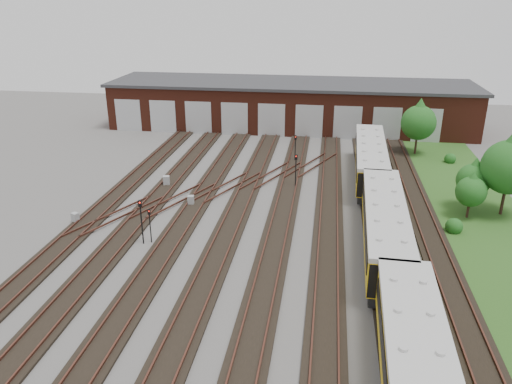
# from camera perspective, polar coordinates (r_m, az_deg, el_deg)

# --- Properties ---
(ground) EXTENTS (120.00, 120.00, 0.00)m
(ground) POSITION_cam_1_polar(r_m,az_deg,el_deg) (36.10, -1.50, -8.03)
(ground) COLOR #464341
(ground) RESTS_ON ground
(track_network) EXTENTS (30.40, 70.00, 0.33)m
(track_network) POSITION_cam_1_polar(r_m,az_deg,el_deg) (36.58, -1.61, -7.41)
(track_network) COLOR black
(track_network) RESTS_ON ground
(maintenance_shed) EXTENTS (51.00, 12.50, 6.35)m
(maintenance_shed) POSITION_cam_1_polar(r_m,az_deg,el_deg) (72.54, 3.93, 10.00)
(maintenance_shed) COLOR #562115
(maintenance_shed) RESTS_ON ground
(grass_verge) EXTENTS (8.00, 55.00, 0.05)m
(grass_verge) POSITION_cam_1_polar(r_m,az_deg,el_deg) (46.59, 24.53, -2.93)
(grass_verge) COLOR #254E1A
(grass_verge) RESTS_ON ground
(metro_train) EXTENTS (3.49, 48.35, 3.36)m
(metro_train) POSITION_cam_1_polar(r_m,az_deg,el_deg) (37.85, 14.45, -3.78)
(metro_train) COLOR black
(metro_train) RESTS_ON ground
(signal_mast_0) EXTENTS (0.30, 0.29, 3.61)m
(signal_mast_0) POSITION_cam_1_polar(r_m,az_deg,el_deg) (38.62, -13.00, -2.73)
(signal_mast_0) COLOR black
(signal_mast_0) RESTS_ON ground
(signal_mast_1) EXTENTS (0.25, 0.23, 2.79)m
(signal_mast_1) POSITION_cam_1_polar(r_m,az_deg,el_deg) (38.86, -12.04, -3.31)
(signal_mast_1) COLOR black
(signal_mast_1) RESTS_ON ground
(signal_mast_2) EXTENTS (0.26, 0.25, 3.08)m
(signal_mast_2) POSITION_cam_1_polar(r_m,az_deg,el_deg) (56.83, 4.51, 5.39)
(signal_mast_2) COLOR black
(signal_mast_2) RESTS_ON ground
(signal_mast_3) EXTENTS (0.27, 0.26, 3.39)m
(signal_mast_3) POSITION_cam_1_polar(r_m,az_deg,el_deg) (49.01, 4.58, 2.93)
(signal_mast_3) COLOR black
(signal_mast_3) RESTS_ON ground
(relay_cabinet_0) EXTENTS (0.69, 0.64, 0.91)m
(relay_cabinet_0) POSITION_cam_1_polar(r_m,az_deg,el_deg) (44.39, -19.95, -2.81)
(relay_cabinet_0) COLOR #979A9C
(relay_cabinet_0) RESTS_ON ground
(relay_cabinet_1) EXTENTS (0.73, 0.66, 1.05)m
(relay_cabinet_1) POSITION_cam_1_polar(r_m,az_deg,el_deg) (50.52, -10.21, 1.25)
(relay_cabinet_1) COLOR #979A9C
(relay_cabinet_1) RESTS_ON ground
(relay_cabinet_2) EXTENTS (0.62, 0.54, 0.93)m
(relay_cabinet_2) POSITION_cam_1_polar(r_m,az_deg,el_deg) (45.55, -7.46, -0.98)
(relay_cabinet_2) COLOR #979A9C
(relay_cabinet_2) RESTS_ON ground
(relay_cabinet_3) EXTENTS (0.60, 0.50, 0.99)m
(relay_cabinet_3) POSITION_cam_1_polar(r_m,az_deg,el_deg) (57.49, 12.13, 3.61)
(relay_cabinet_3) COLOR #979A9C
(relay_cabinet_3) RESTS_ON ground
(relay_cabinet_4) EXTENTS (0.74, 0.66, 1.08)m
(relay_cabinet_4) POSITION_cam_1_polar(r_m,az_deg,el_deg) (49.86, 14.81, 0.59)
(relay_cabinet_4) COLOR #979A9C
(relay_cabinet_4) RESTS_ON ground
(tree_0) EXTENTS (4.06, 4.06, 6.73)m
(tree_0) POSITION_cam_1_polar(r_m,az_deg,el_deg) (61.87, 18.13, 7.98)
(tree_0) COLOR black
(tree_0) RESTS_ON ground
(tree_1) EXTENTS (2.92, 2.92, 4.84)m
(tree_1) POSITION_cam_1_polar(r_m,az_deg,el_deg) (47.40, 23.66, 1.65)
(tree_1) COLOR black
(tree_1) RESTS_ON ground
(tree_2) EXTENTS (4.62, 4.62, 7.66)m
(tree_2) POSITION_cam_1_polar(r_m,az_deg,el_deg) (46.84, 27.11, 3.20)
(tree_2) COLOR black
(tree_2) RESTS_ON ground
(tree_3) EXTENTS (2.55, 2.55, 4.23)m
(tree_3) POSITION_cam_1_polar(r_m,az_deg,el_deg) (45.59, 23.42, 0.39)
(tree_3) COLOR black
(tree_3) RESTS_ON ground
(bush_0) EXTENTS (1.37, 1.37, 1.37)m
(bush_0) POSITION_cam_1_polar(r_m,az_deg,el_deg) (43.18, 21.73, -3.43)
(bush_0) COLOR #144714
(bush_0) RESTS_ON ground
(bush_1) EXTENTS (1.28, 1.28, 1.28)m
(bush_1) POSITION_cam_1_polar(r_m,az_deg,el_deg) (60.79, 21.33, 3.72)
(bush_1) COLOR #144714
(bush_1) RESTS_ON ground
(bush_2) EXTENTS (1.09, 1.09, 1.09)m
(bush_2) POSITION_cam_1_polar(r_m,az_deg,el_deg) (52.69, 24.12, 0.52)
(bush_2) COLOR #144714
(bush_2) RESTS_ON ground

